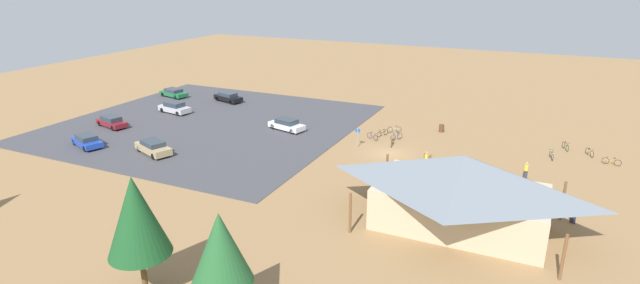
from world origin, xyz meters
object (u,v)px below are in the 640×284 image
Objects in this scene: bicycle_yellow_yard_left at (392,143)px; bicycle_blue_mid_cluster at (396,137)px; bike_pavilion at (461,188)px; bicycle_red_near_porch at (428,158)px; lot_sign at (358,135)px; bicycle_white_yard_right at (551,155)px; pine_east at (136,216)px; bicycle_orange_by_bin at (612,162)px; bicycle_silver_lone_west at (394,130)px; visitor_near_lot at (574,211)px; trash_bin at (442,128)px; visitor_by_pavilion at (426,159)px; visitor_crossing_yard at (526,170)px; bicycle_purple_trailside at (372,137)px; car_white_aisle_side at (287,124)px; bicycle_black_back_row at (383,133)px; car_tan_near_entry at (153,147)px; car_green_by_curb at (174,93)px; bicycle_teal_lone_east at (430,171)px; car_silver_second_row at (174,108)px; bicycle_yellow_near_sign at (590,153)px; car_blue_inner_stall at (87,141)px; bicycle_green_edge_north at (565,146)px; car_black_mid_lot at (228,97)px; car_maroon_front_row at (112,122)px.

bicycle_blue_mid_cluster is at bearing -85.55° from bicycle_yellow_yard_left.
bicycle_red_near_porch is (5.13, -12.35, -2.75)m from bike_pavilion.
lot_sign is 1.33× the size of bicycle_white_yard_right.
pine_east is 32.51m from bicycle_yellow_yard_left.
bike_pavilion is 1.90× the size of pine_east.
bicycle_silver_lone_west reaches higher than bicycle_orange_by_bin.
visitor_near_lot is at bearing 147.46° from bicycle_yellow_yard_left.
bicycle_blue_mid_cluster is (4.02, 5.24, -0.05)m from trash_bin.
visitor_by_pavilion is (-8.20, 2.75, -0.55)m from lot_sign.
bicycle_blue_mid_cluster is 0.93× the size of visitor_crossing_yard.
car_white_aisle_side is (10.56, 1.03, 0.37)m from bicycle_purple_trailside.
bicycle_black_back_row is 24.28m from visitor_near_lot.
car_tan_near_entry is 39.77m from visitor_near_lot.
bicycle_yellow_yard_left is (15.96, 3.01, 0.01)m from bicycle_white_yard_right.
car_green_by_curb is (34.92, -4.79, 0.33)m from bicycle_black_back_row.
bicycle_orange_by_bin is 5.48m from bicycle_white_yard_right.
bicycle_teal_lone_east is 8.62m from bicycle_yellow_yard_left.
bicycle_white_yard_right is at bearing -176.94° from car_silver_second_row.
bicycle_silver_lone_west is at bearing 2.45° from bicycle_yellow_near_sign.
bicycle_yellow_near_sign is at bearing -123.96° from pine_east.
bicycle_red_near_porch is 0.79× the size of visitor_by_pavilion.
visitor_by_pavilion is at bearing 171.59° from car_silver_second_row.
bicycle_orange_by_bin is at bearing -173.48° from bicycle_white_yard_right.
car_blue_inner_stall is at bearing 32.45° from trash_bin.
trash_bin is 40.37m from car_blue_inner_stall.
car_green_by_curb is (41.64, -10.70, 0.31)m from bicycle_red_near_porch.
lot_sign is 1.30× the size of bicycle_teal_lone_east.
bicycle_white_yard_right is (-10.34, -9.54, -0.03)m from bicycle_teal_lone_east.
bicycle_silver_lone_west is 9.72m from bicycle_red_near_porch.
bicycle_teal_lone_east is 10.38m from bicycle_blue_mid_cluster.
lot_sign is 4.04m from bicycle_yellow_yard_left.
bicycle_purple_trailside is at bearing 11.34° from bicycle_yellow_near_sign.
car_silver_second_row is (48.01, 6.07, 0.39)m from bicycle_green_edge_north.
car_black_mid_lot is (43.63, -5.64, 0.36)m from bicycle_white_yard_right.
bike_pavilion reaches higher than car_maroon_front_row.
car_tan_near_entry is at bearing 38.41° from bicycle_black_back_row.
bicycle_yellow_yard_left is at bearing 62.23° from trash_bin.
lot_sign is 3.35m from bicycle_purple_trailside.
bicycle_white_yard_right is at bearing -179.49° from bicycle_black_back_row.
pine_east is 1.48× the size of car_tan_near_entry.
bicycle_blue_mid_cluster is 0.31× the size of car_black_mid_lot.
car_black_mid_lot is (49.07, -5.01, 0.37)m from bicycle_orange_by_bin.
bicycle_teal_lone_east is 1.02× the size of bicycle_white_yard_right.
car_maroon_front_row reaches higher than bicycle_yellow_yard_left.
pine_east is at bearing 128.06° from car_silver_second_row.
bike_pavilion is 23.31m from bicycle_yellow_near_sign.
car_black_mid_lot reaches higher than bicycle_black_back_row.
car_tan_near_entry reaches higher than car_black_mid_lot.
lot_sign is 17.30m from visitor_crossing_yard.
car_blue_inner_stall is 47.99m from visitor_near_lot.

